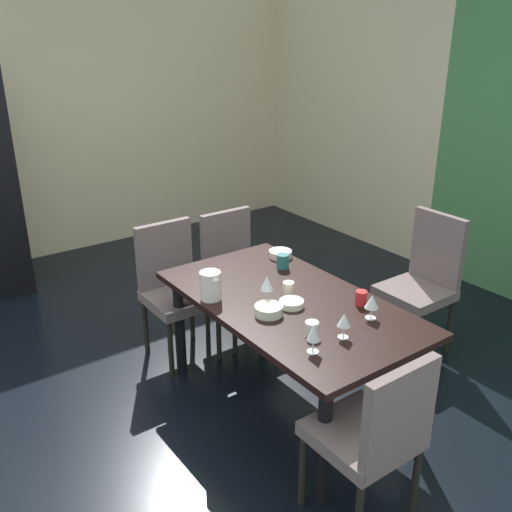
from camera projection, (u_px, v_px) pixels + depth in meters
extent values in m
cube|color=black|center=(179.00, 372.00, 3.96)|extent=(5.57, 5.97, 0.02)
cube|color=beige|center=(345.00, 108.00, 6.14)|extent=(2.57, 0.10, 2.78)
cube|color=beige|center=(34.00, 118.00, 5.48)|extent=(0.10, 5.97, 2.78)
cube|color=black|center=(288.00, 303.00, 3.35)|extent=(1.64, 0.90, 0.04)
cylinder|color=black|center=(263.00, 298.00, 4.22)|extent=(0.07, 0.07, 0.69)
cylinder|color=black|center=(419.00, 393.00, 3.14)|extent=(0.07, 0.07, 0.69)
cylinder|color=black|center=(180.00, 326.00, 3.84)|extent=(0.07, 0.07, 0.69)
cylinder|color=black|center=(324.00, 444.00, 2.76)|extent=(0.07, 0.07, 0.69)
cube|color=#655756|center=(180.00, 299.00, 3.96)|extent=(0.44, 0.44, 0.07)
cube|color=#655756|center=(165.00, 256.00, 4.02)|extent=(0.05, 0.42, 0.50)
cylinder|color=black|center=(219.00, 333.00, 4.02)|extent=(0.04, 0.04, 0.43)
cylinder|color=black|center=(171.00, 350.00, 3.81)|extent=(0.04, 0.04, 0.43)
cylinder|color=black|center=(192.00, 312.00, 4.30)|extent=(0.04, 0.04, 0.43)
cylinder|color=black|center=(146.00, 327.00, 4.09)|extent=(0.04, 0.04, 0.43)
cube|color=#655756|center=(415.00, 293.00, 4.05)|extent=(0.44, 0.44, 0.07)
cube|color=#655756|center=(437.00, 251.00, 4.05)|extent=(0.42, 0.05, 0.55)
cylinder|color=black|center=(415.00, 342.00, 3.90)|extent=(0.04, 0.04, 0.43)
cylinder|color=black|center=(374.00, 321.00, 4.18)|extent=(0.04, 0.04, 0.43)
cylinder|color=black|center=(449.00, 326.00, 4.10)|extent=(0.04, 0.04, 0.43)
cylinder|color=black|center=(408.00, 307.00, 4.39)|extent=(0.04, 0.04, 0.43)
cube|color=#655756|center=(241.00, 280.00, 4.24)|extent=(0.44, 0.44, 0.07)
cube|color=#655756|center=(226.00, 242.00, 4.30)|extent=(0.05, 0.42, 0.49)
cylinder|color=black|center=(277.00, 313.00, 4.30)|extent=(0.04, 0.04, 0.43)
cylinder|color=black|center=(235.00, 327.00, 4.09)|extent=(0.04, 0.04, 0.43)
cylinder|color=black|center=(248.00, 295.00, 4.58)|extent=(0.04, 0.04, 0.43)
cylinder|color=black|center=(207.00, 307.00, 4.37)|extent=(0.04, 0.04, 0.43)
cube|color=#655756|center=(362.00, 435.00, 2.65)|extent=(0.44, 0.44, 0.07)
cube|color=#655756|center=(400.00, 416.00, 2.42)|extent=(0.05, 0.42, 0.46)
cylinder|color=black|center=(302.00, 469.00, 2.79)|extent=(0.04, 0.04, 0.43)
cylinder|color=black|center=(358.00, 439.00, 2.99)|extent=(0.04, 0.04, 0.43)
cylinder|color=black|center=(415.00, 483.00, 2.71)|extent=(0.04, 0.04, 0.43)
cube|color=black|center=(3.00, 262.00, 5.24)|extent=(0.77, 0.33, 0.02)
cylinder|color=white|center=(0.00, 255.00, 5.30)|extent=(0.20, 0.20, 0.05)
cylinder|color=silver|center=(343.00, 337.00, 2.94)|extent=(0.06, 0.06, 0.00)
cylinder|color=silver|center=(343.00, 331.00, 2.93)|extent=(0.01, 0.01, 0.06)
cone|color=silver|center=(344.00, 320.00, 2.90)|extent=(0.07, 0.07, 0.07)
cylinder|color=silver|center=(267.00, 303.00, 3.30)|extent=(0.06, 0.06, 0.00)
cylinder|color=silver|center=(267.00, 296.00, 3.28)|extent=(0.01, 0.01, 0.08)
cone|color=silver|center=(267.00, 283.00, 3.25)|extent=(0.07, 0.07, 0.09)
cylinder|color=silver|center=(313.00, 352.00, 2.81)|extent=(0.06, 0.06, 0.00)
cylinder|color=silver|center=(313.00, 346.00, 2.80)|extent=(0.01, 0.01, 0.06)
cone|color=silver|center=(314.00, 332.00, 2.77)|extent=(0.07, 0.07, 0.09)
cylinder|color=silver|center=(370.00, 318.00, 3.13)|extent=(0.06, 0.06, 0.00)
cylinder|color=silver|center=(371.00, 313.00, 3.12)|extent=(0.01, 0.01, 0.06)
cone|color=silver|center=(372.00, 302.00, 3.09)|extent=(0.08, 0.08, 0.08)
cylinder|color=silver|center=(280.00, 254.00, 3.94)|extent=(0.16, 0.16, 0.05)
cylinder|color=silver|center=(269.00, 310.00, 3.16)|extent=(0.16, 0.16, 0.05)
cylinder|color=white|center=(292.00, 303.00, 3.26)|extent=(0.14, 0.14, 0.04)
cylinder|color=red|center=(361.00, 298.00, 3.27)|extent=(0.07, 0.07, 0.09)
cylinder|color=#246866|center=(283.00, 261.00, 3.76)|extent=(0.08, 0.08, 0.09)
cylinder|color=beige|center=(288.00, 289.00, 3.39)|extent=(0.07, 0.07, 0.08)
cylinder|color=silver|center=(312.00, 329.00, 2.95)|extent=(0.07, 0.07, 0.08)
cylinder|color=white|center=(211.00, 285.00, 3.32)|extent=(0.13, 0.13, 0.17)
cone|color=white|center=(215.00, 277.00, 3.25)|extent=(0.04, 0.04, 0.03)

